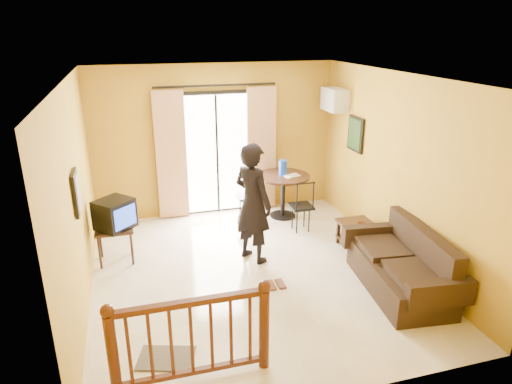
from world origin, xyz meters
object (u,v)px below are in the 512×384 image
object	(u,v)px
television	(115,214)
standing_person	(253,203)
dining_table	(283,184)
sofa	(403,268)
coffee_table	(363,236)

from	to	relation	value
television	standing_person	distance (m)	2.06
dining_table	sofa	size ratio (longest dim) A/B	0.52
coffee_table	sofa	world-z (taller)	sofa
television	dining_table	world-z (taller)	television
coffee_table	sofa	xyz separation A→B (m)	(0.01, -1.11, 0.04)
television	coffee_table	bearing A→B (deg)	-54.33
dining_table	coffee_table	world-z (taller)	dining_table
coffee_table	standing_person	world-z (taller)	standing_person
dining_table	standing_person	size ratio (longest dim) A/B	0.53
sofa	standing_person	xyz separation A→B (m)	(-1.73, 1.40, 0.60)
television	coffee_table	world-z (taller)	television
television	standing_person	size ratio (longest dim) A/B	0.36
television	dining_table	bearing A→B (deg)	-24.46
dining_table	standing_person	world-z (taller)	standing_person
coffee_table	standing_person	size ratio (longest dim) A/B	0.52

